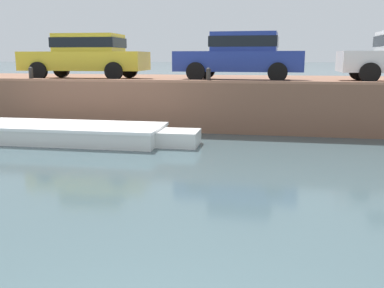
{
  "coord_description": "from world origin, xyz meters",
  "views": [
    {
      "loc": [
        0.68,
        -2.18,
        2.27
      ],
      "look_at": [
        -0.4,
        3.66,
        1.06
      ],
      "focal_mm": 40.0,
      "sensor_mm": 36.0,
      "label": 1
    }
  ],
  "objects": [
    {
      "name": "car_left_inner_blue",
      "position": [
        -0.34,
        12.19,
        2.36
      ],
      "size": [
        4.18,
        2.12,
        1.54
      ],
      "color": "#233893",
      "rests_on": "far_quay_wall"
    },
    {
      "name": "far_wall_coping",
      "position": [
        0.0,
        10.57,
        1.56
      ],
      "size": [
        60.0,
        0.24,
        0.08
      ],
      "primitive_type": "cube",
      "color": "#9F6C52",
      "rests_on": "far_quay_wall"
    },
    {
      "name": "far_quay_wall",
      "position": [
        0.0,
        13.45,
        0.76
      ],
      "size": [
        60.0,
        6.0,
        1.52
      ],
      "primitive_type": "cube",
      "color": "brown",
      "rests_on": "ground"
    },
    {
      "name": "mooring_bollard_west",
      "position": [
        -7.04,
        10.7,
        1.76
      ],
      "size": [
        0.15,
        0.15,
        0.44
      ],
      "color": "#2D2B28",
      "rests_on": "far_quay_wall"
    },
    {
      "name": "ground_plane",
      "position": [
        0.0,
        5.22,
        0.0
      ],
      "size": [
        400.0,
        400.0,
        0.0
      ],
      "primitive_type": "plane",
      "color": "#3D5156"
    },
    {
      "name": "boat_moored_west_white",
      "position": [
        -4.51,
        8.54,
        0.23
      ],
      "size": [
        6.24,
        1.86,
        0.47
      ],
      "color": "white",
      "rests_on": "ground"
    },
    {
      "name": "mooring_bollard_mid",
      "position": [
        -1.21,
        10.7,
        1.76
      ],
      "size": [
        0.15,
        0.15,
        0.44
      ],
      "color": "#2D2B28",
      "rests_on": "far_quay_wall"
    },
    {
      "name": "car_leftmost_yellow",
      "position": [
        -5.74,
        12.19,
        2.36
      ],
      "size": [
        4.34,
        2.06,
        1.54
      ],
      "color": "yellow",
      "rests_on": "far_quay_wall"
    }
  ]
}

